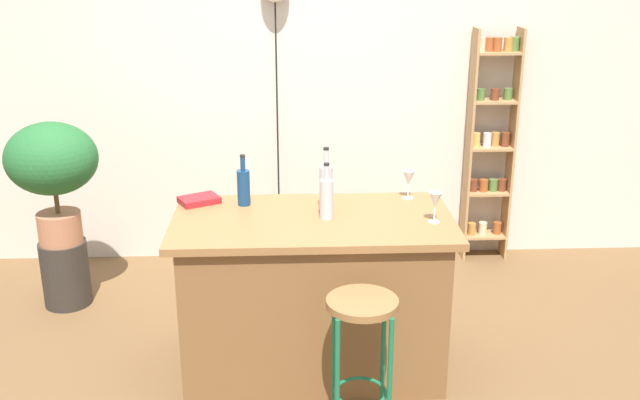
{
  "coord_description": "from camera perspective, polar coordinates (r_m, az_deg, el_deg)",
  "views": [
    {
      "loc": [
        -0.13,
        -3.31,
        2.25
      ],
      "look_at": [
        0.05,
        0.55,
        0.9
      ],
      "focal_mm": 41.07,
      "sensor_mm": 36.0,
      "label": 1
    }
  ],
  "objects": [
    {
      "name": "bar_stool",
      "position": [
        3.46,
        3.26,
        -10.54
      ],
      "size": [
        0.33,
        0.33,
        0.72
      ],
      "color": "#196642",
      "rests_on": "ground"
    },
    {
      "name": "kitchen_counter",
      "position": [
        4.03,
        -0.55,
        -7.29
      ],
      "size": [
        1.49,
        0.8,
        0.89
      ],
      "color": "brown",
      "rests_on": "ground"
    },
    {
      "name": "wine_glass_left",
      "position": [
        3.8,
        8.95,
        -0.08
      ],
      "size": [
        0.07,
        0.07,
        0.16
      ],
      "color": "silver",
      "rests_on": "kitchen_counter"
    },
    {
      "name": "bottle_soda_blue",
      "position": [
        4.04,
        -5.98,
        1.08
      ],
      "size": [
        0.07,
        0.07,
        0.29
      ],
      "color": "navy",
      "rests_on": "kitchen_counter"
    },
    {
      "name": "bottle_olive_oil",
      "position": [
        3.94,
        0.47,
        1.06
      ],
      "size": [
        0.07,
        0.07,
        0.35
      ],
      "color": "#B2B2B7",
      "rests_on": "kitchen_counter"
    },
    {
      "name": "potted_plant",
      "position": [
        4.86,
        -20.14,
        2.52
      ],
      "size": [
        0.57,
        0.51,
        0.79
      ],
      "color": "#A86B4C",
      "rests_on": "plant_stool"
    },
    {
      "name": "bottle_vinegar",
      "position": [
        3.82,
        0.51,
        0.18
      ],
      "size": [
        0.07,
        0.07,
        0.3
      ],
      "color": "#B2B2B7",
      "rests_on": "kitchen_counter"
    },
    {
      "name": "plant_stool",
      "position": [
        5.11,
        -19.21,
        -5.39
      ],
      "size": [
        0.3,
        0.3,
        0.44
      ],
      "primitive_type": "cylinder",
      "color": "#2D2823",
      "rests_on": "ground"
    },
    {
      "name": "spice_shelf",
      "position": [
        5.48,
        13.15,
        4.36
      ],
      "size": [
        0.33,
        0.17,
        1.72
      ],
      "color": "#A87F51",
      "rests_on": "ground"
    },
    {
      "name": "cookbook",
      "position": [
        4.13,
        -9.4,
        0.01
      ],
      "size": [
        0.26,
        0.23,
        0.03
      ],
      "primitive_type": "cube",
      "rotation": [
        0.0,
        0.0,
        0.48
      ],
      "color": "maroon",
      "rests_on": "kitchen_counter"
    },
    {
      "name": "wine_glass_center",
      "position": [
        4.15,
        6.91,
        1.65
      ],
      "size": [
        0.07,
        0.07,
        0.16
      ],
      "color": "silver",
      "rests_on": "kitchen_counter"
    },
    {
      "name": "back_wall",
      "position": [
        5.33,
        -1.25,
        10.01
      ],
      "size": [
        6.4,
        0.1,
        2.8
      ],
      "primitive_type": "cube",
      "color": "beige",
      "rests_on": "ground"
    },
    {
      "name": "ground",
      "position": [
        4.0,
        -0.37,
        -14.99
      ],
      "size": [
        12.0,
        12.0,
        0.0
      ],
      "primitive_type": "plane",
      "color": "brown"
    }
  ]
}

